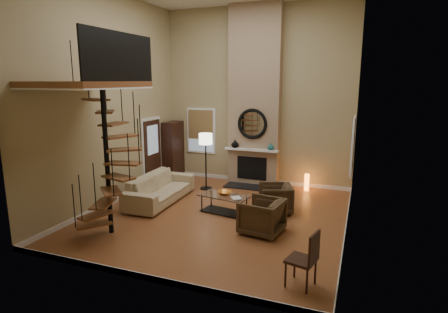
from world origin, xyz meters
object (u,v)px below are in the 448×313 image
at_px(sofa, 160,188).
at_px(accent_lamp, 307,182).
at_px(armchair_far, 265,217).
at_px(side_chair, 307,257).
at_px(hutch, 173,150).
at_px(floor_lamp, 206,143).
at_px(armchair_near, 278,199).
at_px(coffee_table, 224,202).

relative_size(sofa, accent_lamp, 4.89).
relative_size(armchair_far, side_chair, 0.92).
height_order(hutch, floor_lamp, hutch).
height_order(hutch, armchair_near, hutch).
relative_size(armchair_near, floor_lamp, 0.47).
bearing_deg(accent_lamp, armchair_far, -96.09).
bearing_deg(armchair_near, hutch, -138.05).
bearing_deg(side_chair, armchair_near, 109.78).
bearing_deg(sofa, armchair_far, -109.64).
relative_size(accent_lamp, side_chair, 0.53).
relative_size(floor_lamp, side_chair, 1.81).
height_order(sofa, armchair_near, sofa).
bearing_deg(armchair_far, accent_lamp, -177.65).
distance_m(armchair_near, coffee_table, 1.37).
distance_m(sofa, coffee_table, 1.95).
bearing_deg(accent_lamp, side_chair, -81.80).
relative_size(sofa, coffee_table, 1.88).
bearing_deg(sofa, armchair_near, -85.69).
bearing_deg(hutch, coffee_table, -42.81).
distance_m(accent_lamp, side_chair, 5.44).
xyz_separation_m(sofa, floor_lamp, (0.69, 1.55, 1.02)).
height_order(sofa, accent_lamp, sofa).
relative_size(coffee_table, floor_lamp, 0.77).
bearing_deg(sofa, hutch, 18.42).
xyz_separation_m(coffee_table, floor_lamp, (-1.25, 1.74, 1.13)).
xyz_separation_m(armchair_near, coffee_table, (-1.26, -0.53, -0.07)).
xyz_separation_m(sofa, coffee_table, (1.94, -0.19, -0.11)).
height_order(floor_lamp, side_chair, floor_lamp).
bearing_deg(floor_lamp, coffee_table, -54.35).
relative_size(armchair_far, floor_lamp, 0.51).
bearing_deg(hutch, armchair_far, -40.20).
bearing_deg(armchair_near, sofa, -104.96).
height_order(coffee_table, side_chair, side_chair).
height_order(hutch, sofa, hutch).
height_order(armchair_far, accent_lamp, armchair_far).
bearing_deg(coffee_table, side_chair, -48.15).
bearing_deg(armchair_far, side_chair, 40.18).
relative_size(coffee_table, accent_lamp, 2.61).
xyz_separation_m(sofa, accent_lamp, (3.59, 2.48, -0.15)).
height_order(hutch, accent_lamp, hutch).
distance_m(armchair_near, side_chair, 3.45).
bearing_deg(floor_lamp, armchair_near, -25.78).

